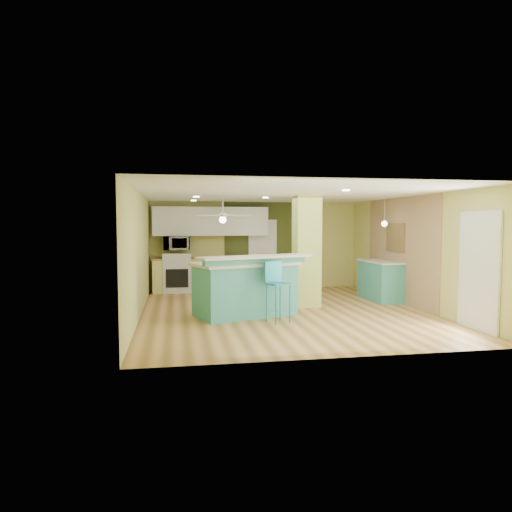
# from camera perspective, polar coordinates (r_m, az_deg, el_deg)

# --- Properties ---
(floor) EXTENTS (6.00, 7.00, 0.01)m
(floor) POSITION_cam_1_polar(r_m,az_deg,el_deg) (9.91, 3.45, -6.91)
(floor) COLOR olive
(floor) RESTS_ON ground
(ceiling) EXTENTS (6.00, 7.00, 0.01)m
(ceiling) POSITION_cam_1_polar(r_m,az_deg,el_deg) (9.76, 3.51, 7.73)
(ceiling) COLOR white
(ceiling) RESTS_ON wall_back
(wall_back) EXTENTS (6.00, 0.01, 2.50)m
(wall_back) POSITION_cam_1_polar(r_m,az_deg,el_deg) (13.18, -0.06, 1.31)
(wall_back) COLOR #C3C368
(wall_back) RESTS_ON floor
(wall_front) EXTENTS (6.00, 0.01, 2.50)m
(wall_front) POSITION_cam_1_polar(r_m,az_deg,el_deg) (6.41, 10.79, -1.62)
(wall_front) COLOR #C3C368
(wall_front) RESTS_ON floor
(wall_left) EXTENTS (0.01, 7.00, 2.50)m
(wall_left) POSITION_cam_1_polar(r_m,az_deg,el_deg) (9.52, -14.40, 0.14)
(wall_left) COLOR #C3C368
(wall_left) RESTS_ON floor
(wall_right) EXTENTS (0.01, 7.00, 2.50)m
(wall_right) POSITION_cam_1_polar(r_m,az_deg,el_deg) (10.85, 19.10, 0.51)
(wall_right) COLOR #C3C368
(wall_right) RESTS_ON floor
(wood_panel) EXTENTS (0.02, 3.40, 2.50)m
(wood_panel) POSITION_cam_1_polar(r_m,az_deg,el_deg) (11.37, 17.56, 0.69)
(wood_panel) COLOR #947454
(wood_panel) RESTS_ON floor
(olive_accent) EXTENTS (2.20, 0.02, 2.50)m
(olive_accent) POSITION_cam_1_polar(r_m,az_deg,el_deg) (13.20, 0.80, 1.31)
(olive_accent) COLOR #3D471C
(olive_accent) RESTS_ON floor
(interior_door) EXTENTS (0.82, 0.05, 2.00)m
(interior_door) POSITION_cam_1_polar(r_m,az_deg,el_deg) (13.19, 0.83, 0.22)
(interior_door) COLOR silver
(interior_door) RESTS_ON floor
(french_door) EXTENTS (0.04, 1.08, 2.10)m
(french_door) POSITION_cam_1_polar(r_m,az_deg,el_deg) (8.92, 26.07, -1.68)
(french_door) COLOR white
(french_door) RESTS_ON floor
(column) EXTENTS (0.55, 0.55, 2.50)m
(column) POSITION_cam_1_polar(r_m,az_deg,el_deg) (10.40, 6.32, 0.56)
(column) COLOR #B3C45B
(column) RESTS_ON floor
(kitchen_run) EXTENTS (3.25, 0.63, 0.94)m
(kitchen_run) POSITION_cam_1_polar(r_m,az_deg,el_deg) (12.78, -5.58, -2.30)
(kitchen_run) COLOR #E4DE77
(kitchen_run) RESTS_ON floor
(stove) EXTENTS (0.76, 0.66, 1.08)m
(stove) POSITION_cam_1_polar(r_m,az_deg,el_deg) (12.74, -9.85, -2.42)
(stove) COLOR silver
(stove) RESTS_ON floor
(upper_cabinets) EXTENTS (3.20, 0.34, 0.80)m
(upper_cabinets) POSITION_cam_1_polar(r_m,az_deg,el_deg) (12.82, -5.67, 4.34)
(upper_cabinets) COLOR white
(upper_cabinets) RESTS_ON wall_back
(microwave) EXTENTS (0.70, 0.48, 0.39)m
(microwave) POSITION_cam_1_polar(r_m,az_deg,el_deg) (12.68, -9.90, 1.59)
(microwave) COLOR silver
(microwave) RESTS_ON wall_back
(ceiling_fan) EXTENTS (1.41, 1.41, 0.61)m
(ceiling_fan) POSITION_cam_1_polar(r_m,az_deg,el_deg) (11.53, -4.18, 5.02)
(ceiling_fan) COLOR silver
(ceiling_fan) RESTS_ON ceiling
(pendant_lamp) EXTENTS (0.14, 0.14, 0.69)m
(pendant_lamp) POSITION_cam_1_polar(r_m,az_deg,el_deg) (11.34, 15.76, 3.93)
(pendant_lamp) COLOR silver
(pendant_lamp) RESTS_ON ceiling
(wall_decor) EXTENTS (0.03, 0.90, 0.70)m
(wall_decor) POSITION_cam_1_polar(r_m,az_deg,el_deg) (11.53, 17.03, 2.24)
(wall_decor) COLOR brown
(wall_decor) RESTS_ON wood_panel
(peninsula) EXTENTS (2.50, 1.91, 1.26)m
(peninsula) POSITION_cam_1_polar(r_m,az_deg,el_deg) (9.34, -1.31, -3.93)
(peninsula) COLOR teal
(peninsula) RESTS_ON floor
(bar_stool) EXTENTS (0.50, 0.50, 1.15)m
(bar_stool) POSITION_cam_1_polar(r_m,az_deg,el_deg) (8.74, 2.51, -3.22)
(bar_stool) COLOR #1D7485
(bar_stool) RESTS_ON floor
(side_counter) EXTENTS (0.64, 1.51, 0.97)m
(side_counter) POSITION_cam_1_polar(r_m,az_deg,el_deg) (11.69, 15.26, -2.93)
(side_counter) COLOR teal
(side_counter) RESTS_ON floor
(fruit_bowl) EXTENTS (0.35, 0.35, 0.06)m
(fruit_bowl) POSITION_cam_1_polar(r_m,az_deg,el_deg) (12.71, -2.80, -0.05)
(fruit_bowl) COLOR #331E15
(fruit_bowl) RESTS_ON kitchen_run
(canister) EXTENTS (0.15, 0.15, 0.15)m
(canister) POSITION_cam_1_polar(r_m,az_deg,el_deg) (9.42, 0.01, -0.28)
(canister) COLOR gold
(canister) RESTS_ON peninsula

